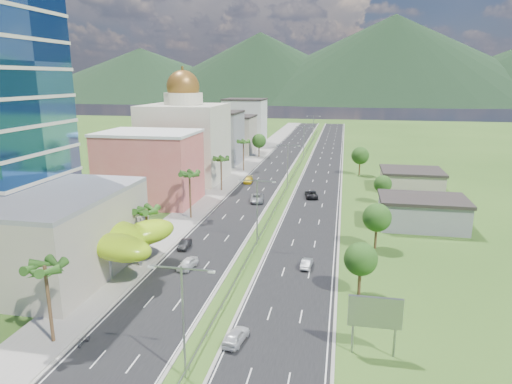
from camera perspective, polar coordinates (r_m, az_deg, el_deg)
The scene contains 39 objects.
ground at distance 66.53m, azimuth -1.50°, elevation -9.58°, with size 500.00×500.00×0.00m, color #2D5119.
road_left at distance 153.26m, azimuth 2.99°, elevation 4.02°, with size 11.00×260.00×0.04m, color black.
road_right at distance 151.96m, azimuth 8.61°, elevation 3.79°, with size 11.00×260.00×0.04m, color black.
sidewalk_left at distance 154.82m, azimuth -0.51°, elevation 4.16°, with size 7.00×260.00×0.12m, color gray.
median_guardrail at distance 134.69m, azimuth 5.08°, elevation 2.85°, with size 0.10×216.06×0.76m.
streetlight_median_a at distance 41.97m, azimuth -9.13°, elevation -14.47°, with size 6.04×0.25×11.00m.
streetlight_median_b at distance 73.49m, azimuth 0.14°, elevation -1.67°, with size 6.04×0.25×11.00m.
streetlight_median_c at distance 112.08m, azimuth 3.98°, elevation 3.78°, with size 6.04×0.25×11.00m.
streetlight_median_d at distance 156.34m, azimuth 6.02°, elevation 6.65°, with size 6.04×0.25×11.00m.
streetlight_median_e at distance 200.92m, azimuth 7.16°, elevation 8.25°, with size 6.04×0.25×11.00m.
mall_podium at distance 73.18m, azimuth -28.02°, elevation -4.47°, with size 30.00×24.00×11.00m, color #A79B89.
lime_canopy at distance 68.21m, azimuth -19.00°, elevation -5.27°, with size 18.00×15.00×7.40m.
pink_shophouse at distance 102.17m, azimuth -13.11°, elevation 2.87°, with size 20.00×15.00×15.00m, color #CF5A54.
domed_building at distance 122.65m, azimuth -8.88°, elevation 6.71°, with size 20.00×20.00×28.70m.
midrise_grey at distance 146.37m, azimuth -5.16°, elevation 6.67°, with size 16.00×15.00×16.00m, color gray.
midrise_beige at distance 167.65m, azimuth -3.07°, elevation 7.12°, with size 16.00×15.00×13.00m, color #A79B89.
midrise_white at distance 189.66m, azimuth -1.39°, elevation 8.70°, with size 16.00×15.00×18.00m, color silver.
billboard at distance 47.23m, azimuth 14.66°, elevation -14.54°, with size 5.20×0.35×6.20m.
shed_near at distance 89.12m, azimuth 20.04°, elevation -2.56°, with size 15.00×10.00×5.00m, color gray.
shed_far at distance 118.28m, azimuth 18.83°, elevation 1.35°, with size 14.00×12.00×4.40m, color #A79B89.
palm_tree_a at distance 50.78m, azimuth -24.87°, elevation -8.87°, with size 3.60×3.60×9.10m.
palm_tree_b at distance 70.65m, azimuth -13.57°, elevation -2.46°, with size 3.60×3.60×8.10m.
palm_tree_c at distance 88.30m, azimuth -8.32°, elevation 2.03°, with size 3.60×3.60×9.60m.
palm_tree_d at distance 110.05m, azimuth -4.40°, elevation 4.00°, with size 3.60×3.60×8.60m.
palm_tree_e at distance 133.91m, azimuth -1.58°, elevation 6.17°, with size 3.60×3.60×9.40m.
leafy_tree_lfar at distance 158.55m, azimuth 0.38°, elevation 6.41°, with size 4.90×4.90×8.05m.
leafy_tree_ra at distance 58.79m, azimuth 12.96°, elevation -8.18°, with size 4.20×4.20×6.90m.
leafy_tree_rb at distance 74.88m, azimuth 14.89°, elevation -3.11°, with size 4.55×4.55×7.47m.
leafy_tree_rc at distance 102.34m, azimuth 15.57°, elevation 0.95°, with size 3.85×3.85×6.33m.
leafy_tree_rd at distance 131.29m, azimuth 12.90°, elevation 4.45°, with size 4.90×4.90×8.05m.
mountain_ridge at distance 512.34m, azimuth 16.42°, elevation 10.51°, with size 860.00×140.00×90.00m, color black, non-canonical shape.
car_white_near_left at distance 67.06m, azimuth -8.56°, elevation -8.83°, with size 1.72×4.28×1.46m, color silver.
car_dark_left at distance 74.75m, azimuth -8.91°, elevation -6.46°, with size 1.39×3.98×1.31m, color black.
car_silver_mid_left at distance 100.82m, azimuth 0.09°, elevation -0.78°, with size 2.73×5.92×1.64m, color #9B9EA2.
car_yellow_far_left at distance 119.21m, azimuth -0.96°, elevation 1.51°, with size 2.07×5.10×1.48m, color gold.
car_white_near_right at distance 49.47m, azimuth -2.54°, elevation -17.54°, with size 1.71×4.24×1.45m, color silver.
car_silver_right at distance 67.12m, azimuth 6.36°, elevation -8.82°, with size 1.35×3.87×1.28m, color #96989D.
car_dark_far_right at distance 105.26m, azimuth 6.92°, elevation -0.26°, with size 2.64×5.73×1.59m, color black.
motorcycle at distance 52.20m, azimuth -20.70°, elevation -16.86°, with size 0.56×1.87×1.19m, color black.
Camera 1 is at (13.22, -59.50, 26.66)m, focal length 32.00 mm.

